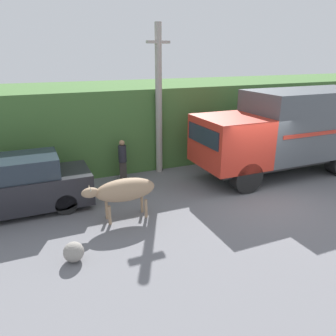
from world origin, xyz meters
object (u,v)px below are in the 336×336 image
Objects in this scene: roadside_rock at (74,252)px; utility_pole at (159,99)px; brown_cow at (124,190)px; cargo_truck at (290,129)px; pedestrian_on_hill at (123,158)px; parked_suv at (13,187)px.

utility_pole is at bearing 50.28° from roadside_rock.
roadside_rock is at bearing -147.08° from brown_cow.
pedestrian_on_hill is at bearing 162.35° from cargo_truck.
cargo_truck reaches higher than pedestrian_on_hill.
brown_cow is at bearing -125.71° from utility_pole.
pedestrian_on_hill is 3.27× the size of roadside_rock.
parked_suv is 6.15m from utility_pole.
roadside_rock is (1.27, -3.35, -0.60)m from parked_suv.
pedestrian_on_hill is at bearing 64.93° from brown_cow.
parked_suv is 0.80× the size of utility_pole.
brown_cow is 1.36× the size of pedestrian_on_hill.
utility_pole is at bearing -158.41° from pedestrian_on_hill.
parked_suv is 4.07m from pedestrian_on_hill.
cargo_truck is 10.29m from parked_suv.
utility_pole is (1.67, 0.37, 2.11)m from pedestrian_on_hill.
roadside_rock is (-8.95, -2.82, -1.60)m from cargo_truck.
cargo_truck is 5.37m from utility_pole.
utility_pole is 7.16m from roadside_rock.
pedestrian_on_hill reaches higher than roadside_rock.
utility_pole is (-4.73, 2.27, 1.15)m from cargo_truck.
cargo_truck is 4.66× the size of pedestrian_on_hill.
cargo_truck reaches higher than parked_suv.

